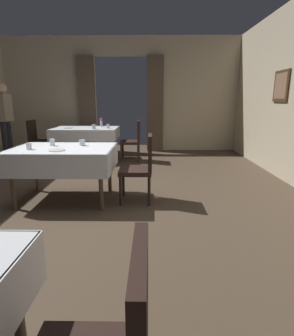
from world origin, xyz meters
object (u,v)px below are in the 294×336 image
object	(u,v)px
dining_table_mid	(64,155)
glass_mid_d	(82,143)
chair_mid_right	(141,165)
chair_far_left	(38,138)
person_waiter_by_doorway	(5,118)
plate_far_d	(68,128)
glass_mid_b	(52,142)
chair_far_right	(134,139)
plate_mid_c	(57,150)
glass_far_c	(94,127)
flower_vase_far	(101,122)
glass_far_b	(108,126)
dining_table_far	(86,132)
glass_mid_a	(29,146)

from	to	relation	value
dining_table_mid	glass_mid_d	bearing A→B (deg)	38.16
chair_mid_right	chair_far_left	bearing A→B (deg)	133.32
chair_far_left	person_waiter_by_doorway	size ratio (longest dim) A/B	0.54
plate_far_d	glass_mid_b	bearing A→B (deg)	-78.40
chair_far_right	plate_mid_c	size ratio (longest dim) A/B	4.41
glass_far_c	flower_vase_far	bearing A→B (deg)	82.14
dining_table_mid	plate_far_d	distance (m)	2.70
plate_mid_c	glass_mid_d	world-z (taller)	glass_mid_d
flower_vase_far	glass_far_b	size ratio (longest dim) A/B	2.25
dining_table_mid	chair_far_right	world-z (taller)	chair_far_right
dining_table_far	plate_far_d	bearing A→B (deg)	-169.59
glass_far_c	person_waiter_by_doorway	distance (m)	1.82
chair_mid_right	plate_mid_c	xyz separation A→B (m)	(-1.08, -0.20, 0.24)
chair_mid_right	flower_vase_far	world-z (taller)	flower_vase_far
chair_far_right	plate_mid_c	world-z (taller)	chair_far_right
dining_table_mid	dining_table_far	world-z (taller)	same
dining_table_mid	plate_mid_c	bearing A→B (deg)	-92.26
dining_table_mid	glass_mid_b	xyz separation A→B (m)	(-0.20, 0.15, 0.15)
chair_far_left	flower_vase_far	size ratio (longest dim) A/B	4.35
chair_far_right	flower_vase_far	distance (m)	0.94
glass_mid_b	glass_mid_a	bearing A→B (deg)	-122.88
chair_mid_right	glass_mid_a	bearing A→B (deg)	-174.99
plate_far_d	dining_table_mid	bearing A→B (deg)	-74.93
glass_far_c	plate_far_d	xyz separation A→B (m)	(-0.64, 0.22, -0.05)
glass_far_c	plate_mid_c	bearing A→B (deg)	-88.74
flower_vase_far	glass_far_c	world-z (taller)	flower_vase_far
glass_mid_a	chair_far_left	bearing A→B (deg)	110.62
glass_mid_a	person_waiter_by_doorway	size ratio (longest dim) A/B	0.05
plate_mid_c	chair_mid_right	bearing A→B (deg)	10.50
chair_mid_right	glass_mid_d	distance (m)	0.91
glass_far_c	person_waiter_by_doorway	xyz separation A→B (m)	(-1.77, -0.35, 0.22)
plate_mid_c	person_waiter_by_doorway	size ratio (longest dim) A/B	0.12
chair_mid_right	chair_far_right	xyz separation A→B (m)	(-0.26, 2.59, 0.00)
flower_vase_far	plate_far_d	bearing A→B (deg)	-156.51
glass_far_b	person_waiter_by_doorway	xyz separation A→B (m)	(-2.05, -0.57, 0.23)
dining_table_far	chair_far_left	size ratio (longest dim) A/B	1.59
chair_far_left	plate_far_d	bearing A→B (deg)	-2.31
dining_table_mid	glass_far_b	xyz separation A→B (m)	(0.22, 2.60, 0.15)
glass_mid_a	glass_far_b	size ratio (longest dim) A/B	0.92
glass_mid_a	flower_vase_far	world-z (taller)	flower_vase_far
chair_far_right	plate_mid_c	distance (m)	2.91
chair_far_right	glass_mid_b	size ratio (longest dim) A/B	9.36
chair_far_left	chair_mid_right	bearing A→B (deg)	-46.68
chair_far_right	dining_table_far	bearing A→B (deg)	174.09
chair_far_right	person_waiter_by_doorway	bearing A→B (deg)	-168.64
dining_table_far	person_waiter_by_doorway	xyz separation A→B (m)	(-1.52, -0.65, 0.36)
dining_table_mid	glass_mid_b	world-z (taller)	glass_mid_b
dining_table_mid	chair_mid_right	size ratio (longest dim) A/B	1.47
chair_far_right	glass_mid_b	distance (m)	2.63
glass_mid_d	plate_far_d	world-z (taller)	glass_mid_d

